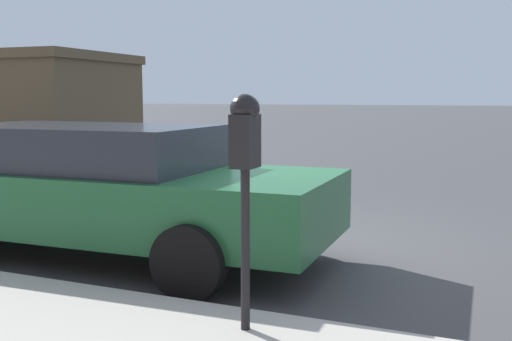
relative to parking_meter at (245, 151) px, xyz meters
The scene contains 3 objects.
ground_plane 3.04m from the parking_meter, 20.97° to the left, with size 220.00×220.00×0.00m, color #424244.
parking_meter is the anchor object (origin of this frame).
car_green 2.98m from the parking_meter, 57.11° to the left, with size 2.12×5.03×1.37m.
Camera 1 is at (-6.00, -2.51, 1.67)m, focal length 42.00 mm.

